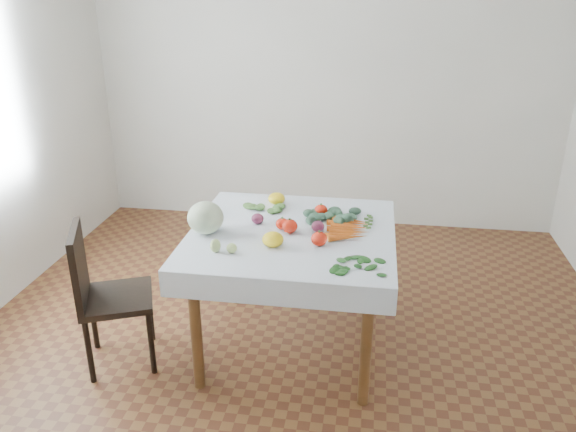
% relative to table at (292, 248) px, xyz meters
% --- Properties ---
extents(ground, '(4.00, 4.00, 0.00)m').
position_rel_table_xyz_m(ground, '(0.00, 0.00, -0.65)').
color(ground, brown).
extents(back_wall, '(4.00, 0.04, 2.70)m').
position_rel_table_xyz_m(back_wall, '(0.00, 2.00, 0.70)').
color(back_wall, beige).
rests_on(back_wall, ground).
extents(table, '(1.00, 1.00, 0.75)m').
position_rel_table_xyz_m(table, '(0.00, 0.00, 0.00)').
color(table, brown).
rests_on(table, ground).
extents(tablecloth, '(1.12, 1.12, 0.01)m').
position_rel_table_xyz_m(tablecloth, '(0.00, 0.00, 0.10)').
color(tablecloth, white).
rests_on(tablecloth, table).
extents(chair, '(0.50, 0.50, 0.84)m').
position_rel_table_xyz_m(chair, '(-1.01, -0.31, -0.17)').
color(chair, black).
rests_on(chair, ground).
extents(cabbage, '(0.23, 0.23, 0.18)m').
position_rel_table_xyz_m(cabbage, '(-0.46, -0.09, 0.19)').
color(cabbage, beige).
rests_on(cabbage, tablecloth).
extents(tomato_a, '(0.08, 0.08, 0.07)m').
position_rel_table_xyz_m(tomato_a, '(-0.06, 0.02, 0.13)').
color(tomato_a, red).
rests_on(tomato_a, tablecloth).
extents(tomato_b, '(0.10, 0.10, 0.07)m').
position_rel_table_xyz_m(tomato_b, '(0.14, 0.25, 0.14)').
color(tomato_b, red).
rests_on(tomato_b, tablecloth).
extents(tomato_c, '(0.09, 0.09, 0.08)m').
position_rel_table_xyz_m(tomato_c, '(0.17, -0.16, 0.14)').
color(tomato_c, red).
rests_on(tomato_c, tablecloth).
extents(tomato_d, '(0.10, 0.10, 0.08)m').
position_rel_table_xyz_m(tomato_d, '(-0.01, -0.02, 0.14)').
color(tomato_d, red).
rests_on(tomato_d, tablecloth).
extents(heirloom_back, '(0.11, 0.11, 0.07)m').
position_rel_table_xyz_m(heirloom_back, '(-0.16, 0.40, 0.14)').
color(heirloom_back, yellow).
rests_on(heirloom_back, tablecloth).
extents(heirloom_front, '(0.14, 0.14, 0.08)m').
position_rel_table_xyz_m(heirloom_front, '(-0.07, -0.21, 0.14)').
color(heirloom_front, yellow).
rests_on(heirloom_front, tablecloth).
extents(onion_a, '(0.07, 0.07, 0.06)m').
position_rel_table_xyz_m(onion_a, '(-0.21, 0.08, 0.13)').
color(onion_a, '#5A193C').
rests_on(onion_a, tablecloth).
extents(onion_b, '(0.09, 0.09, 0.06)m').
position_rel_table_xyz_m(onion_b, '(0.14, 0.02, 0.13)').
color(onion_b, '#5A193C').
rests_on(onion_b, tablecloth).
extents(tomatillo_cluster, '(0.13, 0.12, 0.05)m').
position_rel_table_xyz_m(tomatillo_cluster, '(-0.28, -0.36, 0.13)').
color(tomatillo_cluster, '#9DB769').
rests_on(tomatillo_cluster, tablecloth).
extents(carrot_bunch, '(0.22, 0.34, 0.03)m').
position_rel_table_xyz_m(carrot_bunch, '(0.30, 0.05, 0.12)').
color(carrot_bunch, '#CD6A16').
rests_on(carrot_bunch, tablecloth).
extents(kale_bunch, '(0.31, 0.29, 0.04)m').
position_rel_table_xyz_m(kale_bunch, '(0.18, 0.18, 0.12)').
color(kale_bunch, '#3C624B').
rests_on(kale_bunch, tablecloth).
extents(basil_bunch, '(0.26, 0.22, 0.01)m').
position_rel_table_xyz_m(basil_bunch, '(0.37, -0.37, 0.11)').
color(basil_bunch, '#19521A').
rests_on(basil_bunch, tablecloth).
extents(dill_bunch, '(0.28, 0.20, 0.03)m').
position_rel_table_xyz_m(dill_bunch, '(-0.22, 0.28, 0.12)').
color(dill_bunch, '#52813B').
rests_on(dill_bunch, tablecloth).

